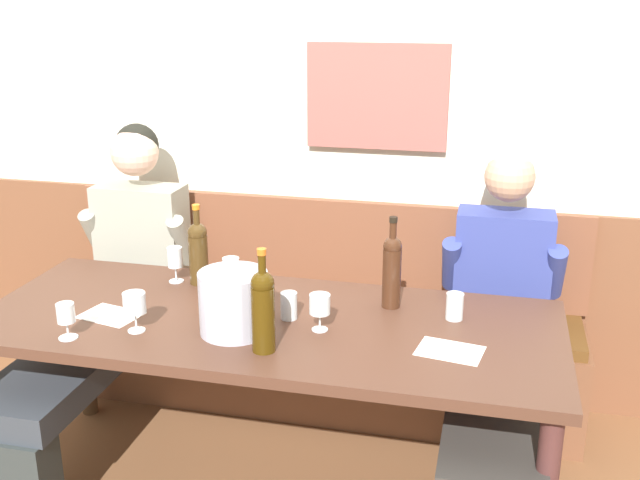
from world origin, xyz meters
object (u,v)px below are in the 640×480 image
Objects in this scene: wine_bottle_clear_water at (392,269)px; water_tumbler_right at (455,306)px; wine_glass_right_end at (134,304)px; wine_glass_mid_left at (231,268)px; wine_glass_left_end at (175,258)px; wine_glass_center_front at (66,315)px; person_right_seat at (107,292)px; wall_bench at (314,346)px; ice_bucket at (234,302)px; wine_bottle_green_tall at (198,251)px; water_tumbler_left at (289,306)px; water_tumbler_center at (211,303)px; dining_table at (268,338)px; wine_bottle_amber_mid at (263,308)px; wine_glass_mid_right at (320,306)px; person_center_right_seat at (499,336)px.

wine_bottle_clear_water reaches higher than water_tumbler_right.
wine_glass_mid_left is at bearing 64.62° from wine_glass_right_end.
wine_glass_left_end is 1.16× the size of wine_glass_center_front.
wall_bench is at bearing 24.51° from person_right_seat.
water_tumbler_right is at bearing 21.19° from ice_bucket.
wine_glass_center_front is at bearing -103.68° from wine_glass_left_end.
wine_bottle_green_tall reaches higher than wall_bench.
wine_glass_left_end reaches higher than wine_glass_mid_left.
wine_bottle_green_tall is 0.63m from wine_glass_center_front.
wall_bench is 0.84m from water_tumbler_left.
person_right_seat is 0.70m from water_tumbler_center.
wine_glass_right_end is 0.29m from water_tumbler_center.
wine_glass_right_end reaches higher than water_tumbler_right.
wine_bottle_green_tall reaches higher than wine_glass_left_end.
ice_bucket reaches higher than dining_table.
water_tumbler_center is 0.88m from water_tumbler_right.
wine_bottle_amber_mid is 1.01× the size of wine_bottle_clear_water.
wine_glass_mid_right is (0.21, -0.05, 0.17)m from dining_table.
water_tumbler_center is 0.29m from water_tumbler_left.
water_tumbler_left is (0.08, -0.67, 0.49)m from wall_bench.
water_tumbler_center is (-0.00, -0.21, -0.06)m from wine_glass_mid_left.
wine_glass_right_end is (-0.20, -0.42, 0.00)m from wine_glass_mid_left.
wine_glass_left_end is (-1.29, -0.04, 0.22)m from person_center_right_seat.
person_center_right_seat is 9.66× the size of wine_glass_mid_right.
water_tumbler_right is at bearing -3.84° from wine_glass_mid_left.
person_center_right_seat reaches higher than water_tumbler_center.
water_tumbler_right is at bearing 13.12° from water_tumbler_left.
water_tumbler_left is (-0.13, 0.07, -0.04)m from wine_glass_mid_right.
water_tumbler_left is (0.01, 0.27, -0.10)m from wine_bottle_amber_mid.
wine_glass_mid_right reaches higher than water_tumbler_right.
person_right_seat is 3.65× the size of wine_bottle_amber_mid.
wine_bottle_green_tall is (-0.29, 0.40, 0.03)m from ice_bucket.
wine_bottle_green_tall is 2.49× the size of wine_glass_mid_right.
dining_table is at bearing -21.29° from person_right_seat.
water_tumbler_right is (0.87, 0.15, 0.01)m from water_tumbler_center.
dining_table is 0.70m from wine_glass_center_front.
water_tumbler_left is at bearing -29.45° from wine_bottle_green_tall.
water_tumbler_left is at bearing -33.89° from wine_glass_mid_left.
wine_glass_left_end is at bearing 150.55° from dining_table.
wine_bottle_amber_mid reaches higher than ice_bucket.
wine_glass_left_end is (0.35, -0.06, 0.20)m from person_right_seat.
wine_bottle_green_tall is 0.94× the size of wine_bottle_clear_water.
dining_table is 0.34m from wine_bottle_amber_mid.
wine_glass_mid_left is 0.96× the size of wine_glass_left_end.
ice_bucket is at bearing 140.71° from wine_bottle_amber_mid.
wine_glass_center_front is at bearing -152.83° from dining_table.
wine_glass_mid_right is at bearing 17.84° from wine_glass_center_front.
person_right_seat reaches higher than water_tumbler_left.
wine_glass_mid_right reaches higher than dining_table.
wine_bottle_green_tall is 0.48m from wine_glass_right_end.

